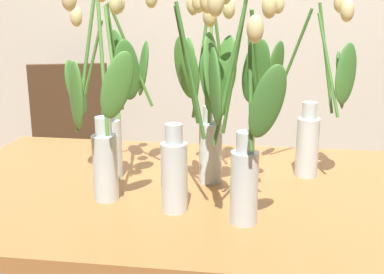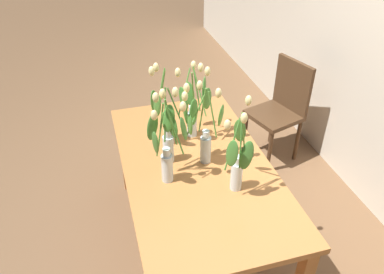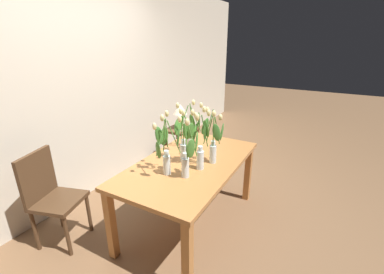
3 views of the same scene
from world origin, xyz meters
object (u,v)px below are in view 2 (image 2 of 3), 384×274
(dining_table, at_px, (196,175))
(tulip_vase_2, at_px, (194,107))
(tulip_vase_0, at_px, (167,147))
(tulip_vase_1, at_px, (171,136))
(tulip_vase_5, at_px, (204,134))
(tulip_vase_3, at_px, (164,119))
(tulip_vase_4, at_px, (238,160))
(dining_chair, at_px, (282,106))

(dining_table, bearing_deg, tulip_vase_2, 167.24)
(tulip_vase_0, bearing_deg, tulip_vase_1, 159.24)
(tulip_vase_1, relative_size, tulip_vase_5, 1.03)
(tulip_vase_1, height_order, tulip_vase_3, tulip_vase_3)
(tulip_vase_3, xyz_separation_m, tulip_vase_5, (0.26, 0.19, 0.03))
(tulip_vase_5, bearing_deg, dining_table, -73.02)
(tulip_vase_0, distance_m, tulip_vase_4, 0.40)
(tulip_vase_0, distance_m, dining_chair, 1.61)
(tulip_vase_2, relative_size, dining_chair, 0.60)
(dining_table, relative_size, tulip_vase_4, 2.92)
(tulip_vase_0, bearing_deg, tulip_vase_4, 61.45)
(dining_table, distance_m, tulip_vase_4, 0.44)
(tulip_vase_2, xyz_separation_m, tulip_vase_5, (0.29, -0.02, -0.02))
(tulip_vase_1, bearing_deg, tulip_vase_0, -20.76)
(dining_table, xyz_separation_m, tulip_vase_1, (-0.07, -0.14, 0.29))
(tulip_vase_4, distance_m, tulip_vase_5, 0.31)
(dining_table, relative_size, tulip_vase_0, 2.78)
(dining_table, height_order, tulip_vase_5, tulip_vase_5)
(tulip_vase_0, bearing_deg, dining_chair, 126.75)
(tulip_vase_4, bearing_deg, dining_table, -150.80)
(tulip_vase_0, bearing_deg, dining_table, 112.77)
(tulip_vase_0, relative_size, tulip_vase_4, 1.05)
(tulip_vase_1, bearing_deg, dining_table, 64.80)
(tulip_vase_1, relative_size, dining_chair, 0.60)
(tulip_vase_1, distance_m, tulip_vase_3, 0.21)
(tulip_vase_0, distance_m, tulip_vase_5, 0.27)
(tulip_vase_2, height_order, tulip_vase_3, tulip_vase_3)
(dining_table, relative_size, tulip_vase_5, 2.94)
(dining_table, bearing_deg, tulip_vase_5, 106.98)
(tulip_vase_1, relative_size, tulip_vase_2, 1.00)
(dining_table, xyz_separation_m, tulip_vase_4, (0.28, 0.15, 0.30))
(dining_table, height_order, dining_chair, dining_chair)
(tulip_vase_0, height_order, tulip_vase_4, tulip_vase_0)
(tulip_vase_0, height_order, dining_chair, tulip_vase_0)
(dining_table, height_order, tulip_vase_1, tulip_vase_1)
(tulip_vase_1, distance_m, tulip_vase_2, 0.32)
(dining_table, distance_m, tulip_vase_5, 0.31)
(dining_table, bearing_deg, tulip_vase_0, -67.23)
(tulip_vase_2, distance_m, tulip_vase_5, 0.29)
(dining_table, xyz_separation_m, tulip_vase_2, (-0.31, 0.07, 0.32))
(tulip_vase_5, xyz_separation_m, dining_chair, (-0.83, 0.99, -0.43))
(tulip_vase_1, distance_m, tulip_vase_4, 0.45)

